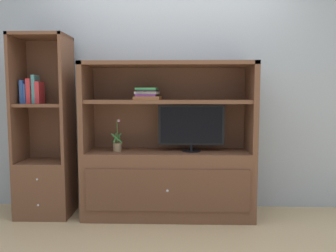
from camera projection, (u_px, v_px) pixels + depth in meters
The scene contains 8 objects.
ground_plane at pixel (167, 232), 2.96m from camera, with size 8.00×8.00×0.00m, color tan.
painted_rear_wall at pixel (169, 75), 3.57m from camera, with size 6.00×0.10×2.80m, color #9EA8B2.
media_console at pixel (168, 167), 3.32m from camera, with size 1.64×0.48×1.51m.
tv_monitor at pixel (191, 127), 3.26m from camera, with size 0.64×0.18×0.45m.
potted_plant at pixel (117, 146), 3.27m from camera, with size 0.11×0.10×0.31m.
magazine_stack at pixel (147, 94), 3.25m from camera, with size 0.26×0.32×0.11m.
bookshelf_tall at pixel (45, 158), 3.35m from camera, with size 0.52×0.41×1.77m.
upright_book_row at pixel (32, 92), 3.28m from camera, with size 0.19×0.16×0.28m.
Camera 1 is at (0.09, -2.86, 1.21)m, focal length 36.17 mm.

